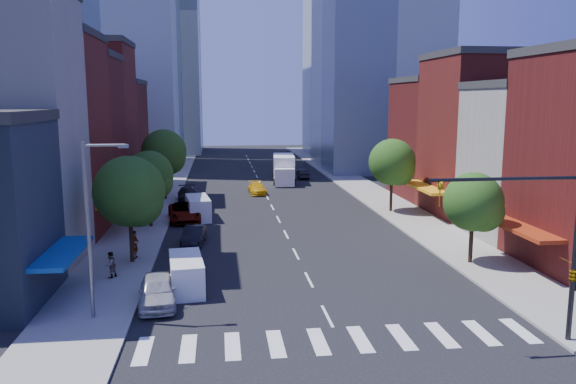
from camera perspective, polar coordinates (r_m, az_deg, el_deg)
name	(u,v)px	position (r m, az deg, el deg)	size (l,w,h in m)	color
ground	(327,316)	(30.01, 4.01, -12.48)	(220.00, 220.00, 0.00)	black
sidewalk_left	(160,193)	(68.58, -12.86, -0.13)	(5.00, 120.00, 0.15)	gray
sidewalk_right	(364,189)	(70.54, 7.77, 0.28)	(5.00, 120.00, 0.15)	gray
crosswalk	(339,340)	(27.30, 5.25, -14.78)	(19.00, 3.00, 0.01)	silver
bldg_left_2	(25,139)	(50.38, -25.12, 4.92)	(12.00, 9.00, 16.00)	maroon
bldg_left_3	(56,138)	(58.53, -22.54, 5.10)	(12.00, 8.00, 15.00)	#511414
bldg_left_4	(77,124)	(66.70, -20.67, 6.52)	(12.00, 9.00, 17.00)	maroon
bldg_left_5	(96,136)	(76.06, -18.93, 5.39)	(12.00, 10.00, 13.00)	#511414
bldg_right_1	(547,164)	(50.16, 24.84, 2.62)	(12.00, 8.00, 12.00)	silver
bldg_right_2	(495,138)	(57.84, 20.26, 5.20)	(12.00, 10.00, 15.00)	maroon
bldg_right_3	(452,141)	(66.93, 16.30, 5.04)	(12.00, 10.00, 13.00)	#511414
tower_far_w	(155,16)	(124.10, -13.39, 16.97)	(18.00, 18.00, 56.00)	#9EA5AD
traffic_signal	(564,256)	(28.40, 26.20, -5.89)	(7.24, 2.24, 8.00)	black
streetlight	(92,219)	(29.61, -19.33, -2.62)	(2.25, 0.25, 9.00)	slate
tree_left_near	(131,194)	(39.20, -15.62, -0.20)	(4.80, 4.80, 7.30)	black
tree_left_mid	(151,177)	(50.03, -13.77, 1.51)	(4.20, 4.20, 6.65)	black
tree_left_far	(165,154)	(63.79, -12.36, 3.83)	(5.00, 5.00, 7.75)	black
tree_right_near	(476,204)	(39.78, 18.53, -1.19)	(4.00, 4.00, 6.20)	black
tree_right_far	(394,164)	(56.27, 10.70, 2.81)	(4.60, 4.60, 7.20)	black
parked_car_front	(158,291)	(31.97, -13.12, -9.73)	(1.95, 4.85, 1.65)	#ABAAAF
parked_car_second	(194,236)	(44.30, -9.54, -4.39)	(1.49, 4.27, 1.41)	black
parked_car_third	(184,212)	(52.98, -10.51, -2.01)	(2.73, 5.93, 1.65)	#999999
parked_car_rear	(188,195)	(62.50, -10.13, -0.29)	(2.23, 5.49, 1.59)	black
cargo_van_near	(186,274)	(33.96, -10.28, -8.22)	(2.35, 4.81, 1.97)	white
cargo_van_far	(198,208)	(53.48, -9.11, -1.63)	(2.63, 5.16, 2.10)	white
taxi	(257,188)	(66.99, -3.16, 0.38)	(1.87, 4.61, 1.34)	#E1A60B
traffic_car_oncoming	(303,174)	(79.84, 1.52, 1.86)	(1.43, 4.10, 1.35)	black
traffic_car_far	(283,169)	(85.19, -0.51, 2.32)	(1.53, 3.81, 1.30)	#999999
box_truck	(284,170)	(75.80, -0.42, 2.26)	(3.49, 9.28, 3.65)	white
pedestrian_near	(135,244)	(40.84, -15.27, -5.16)	(0.72, 0.47, 1.98)	#999999
pedestrian_far	(110,265)	(36.95, -17.60, -7.06)	(0.80, 0.62, 1.65)	#999999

